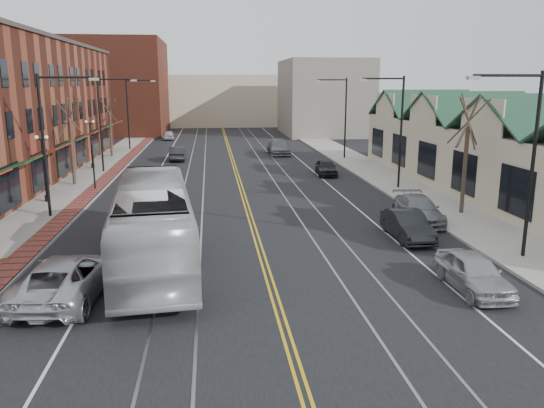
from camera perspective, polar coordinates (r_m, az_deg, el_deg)
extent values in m
plane|color=black|center=(16.99, 1.53, -13.87)|extent=(160.00, 160.00, 0.00)
cube|color=gray|center=(37.14, -21.81, 0.19)|extent=(4.00, 120.00, 0.15)
cube|color=gray|center=(38.53, 15.11, 1.11)|extent=(4.00, 120.00, 0.15)
cube|color=beige|center=(40.77, 23.18, 4.32)|extent=(8.00, 36.00, 4.60)
cube|color=maroon|center=(86.13, -16.24, 11.97)|extent=(14.00, 18.00, 14.00)
cube|color=beige|center=(100.09, -5.50, 11.04)|extent=(22.00, 14.00, 9.00)
cube|color=slate|center=(81.87, 5.58, 11.33)|extent=(12.00, 16.00, 11.00)
cylinder|color=black|center=(32.57, -23.34, 5.68)|extent=(0.16, 0.16, 8.00)
cylinder|color=black|center=(31.98, -21.32, 12.58)|extent=(3.00, 0.12, 0.12)
cube|color=#999999|center=(31.65, -18.61, 12.61)|extent=(0.50, 0.25, 0.15)
cylinder|color=black|center=(48.05, -17.99, 8.10)|extent=(0.16, 0.16, 8.00)
cylinder|color=black|center=(47.66, -16.50, 12.74)|extent=(3.00, 0.12, 0.12)
cube|color=#999999|center=(47.43, -14.66, 12.73)|extent=(0.50, 0.25, 0.15)
cylinder|color=black|center=(63.79, -15.24, 9.31)|extent=(0.16, 0.16, 8.00)
cylinder|color=black|center=(63.49, -14.07, 12.79)|extent=(3.00, 0.12, 0.12)
cube|color=#999999|center=(63.33, -12.69, 12.77)|extent=(0.50, 0.25, 0.15)
cylinder|color=black|center=(25.32, 26.22, 3.63)|extent=(0.16, 0.16, 8.00)
cylinder|color=black|center=(24.30, 24.08, 12.52)|extent=(3.00, 0.12, 0.12)
cube|color=#999999|center=(23.58, 20.84, 12.57)|extent=(0.50, 0.25, 0.15)
cylinder|color=black|center=(39.62, 13.71, 7.47)|extent=(0.16, 0.16, 8.00)
cylinder|color=black|center=(38.97, 11.89, 13.07)|extent=(3.00, 0.12, 0.12)
cube|color=#999999|center=(38.53, 9.71, 13.02)|extent=(0.50, 0.25, 0.15)
cylinder|color=black|center=(54.86, 7.91, 9.12)|extent=(0.16, 0.16, 8.00)
cylinder|color=black|center=(54.40, 6.47, 13.13)|extent=(3.00, 0.12, 0.12)
cube|color=#999999|center=(54.08, 4.88, 13.06)|extent=(0.50, 0.25, 0.15)
cylinder|color=black|center=(37.30, -23.03, 0.57)|extent=(0.28, 0.28, 0.40)
cylinder|color=black|center=(36.99, -23.27, 3.30)|extent=(0.14, 0.14, 4.00)
cube|color=black|center=(36.75, -23.55, 6.37)|extent=(0.60, 0.06, 0.06)
sphere|color=white|center=(36.82, -24.02, 6.57)|extent=(0.24, 0.24, 0.24)
sphere|color=white|center=(36.65, -23.12, 6.63)|extent=(0.24, 0.24, 0.24)
cylinder|color=black|center=(50.68, -18.71, 3.93)|extent=(0.28, 0.28, 0.40)
cylinder|color=black|center=(50.45, -18.85, 5.95)|extent=(0.14, 0.14, 4.00)
cube|color=black|center=(50.27, -19.02, 8.21)|extent=(0.60, 0.06, 0.06)
sphere|color=white|center=(50.32, -19.37, 8.36)|extent=(0.24, 0.24, 0.24)
sphere|color=white|center=(50.20, -18.70, 8.40)|extent=(0.24, 0.24, 0.24)
cylinder|color=#382B21|center=(42.59, -20.70, 5.26)|extent=(0.24, 0.24, 4.90)
cylinder|color=#382B21|center=(42.36, -20.97, 8.67)|extent=(0.58, 1.37, 2.90)
cylinder|color=#382B21|center=(42.36, -20.97, 8.67)|extent=(1.60, 0.66, 2.78)
cylinder|color=#382B21|center=(42.36, -20.97, 8.67)|extent=(0.53, 1.23, 2.96)
cylinder|color=#382B21|center=(42.36, -20.97, 8.67)|extent=(1.69, 1.03, 2.64)
cylinder|color=#382B21|center=(42.36, -20.97, 8.67)|extent=(1.78, 1.29, 2.48)
cylinder|color=#382B21|center=(58.17, -16.97, 7.19)|extent=(0.24, 0.24, 4.55)
cylinder|color=#382B21|center=(58.01, -17.12, 9.52)|extent=(0.55, 1.28, 2.69)
cylinder|color=#382B21|center=(58.01, -17.12, 9.52)|extent=(1.49, 0.62, 2.58)
cylinder|color=#382B21|center=(58.01, -17.12, 9.52)|extent=(0.50, 1.15, 2.75)
cylinder|color=#382B21|center=(58.01, -17.12, 9.52)|extent=(1.57, 0.97, 2.45)
cylinder|color=#382B21|center=(58.01, -17.12, 9.52)|extent=(1.66, 1.20, 2.30)
cylinder|color=#382B21|center=(32.88, 20.01, 3.59)|extent=(0.24, 0.24, 5.25)
cylinder|color=#382B21|center=(32.59, 20.38, 8.32)|extent=(0.61, 1.46, 3.10)
cylinder|color=#382B21|center=(32.59, 20.38, 8.32)|extent=(1.70, 0.70, 2.97)
cylinder|color=#382B21|center=(32.59, 20.38, 8.32)|extent=(0.56, 1.31, 3.17)
cylinder|color=#382B21|center=(32.59, 20.38, 8.32)|extent=(1.80, 1.10, 2.82)
cylinder|color=#382B21|center=(32.59, 20.38, 8.32)|extent=(1.90, 1.37, 2.65)
cylinder|color=#592D19|center=(25.82, -26.85, -5.41)|extent=(0.60, 0.60, 0.02)
cylinder|color=black|center=(40.34, -18.65, 3.81)|extent=(0.12, 0.12, 3.20)
imported|color=black|center=(40.12, -18.83, 6.28)|extent=(0.18, 0.15, 0.90)
imported|color=#B8B8BA|center=(23.25, -12.67, -2.01)|extent=(4.26, 13.13, 3.59)
imported|color=#B2B5BA|center=(20.64, -21.32, -7.43)|extent=(3.08, 5.89, 1.58)
imported|color=#A2A5A9|center=(21.42, 20.84, -6.89)|extent=(1.68, 4.15, 1.41)
imported|color=black|center=(27.35, 14.35, -2.22)|extent=(1.51, 4.30, 1.42)
imported|color=slate|center=(30.80, 15.45, -0.58)|extent=(2.41, 5.10, 1.44)
imported|color=black|center=(45.15, 5.84, 3.93)|extent=(1.85, 4.02, 1.33)
imported|color=black|center=(54.45, -10.12, 5.37)|extent=(1.53, 4.29, 1.41)
imported|color=slate|center=(58.20, 0.72, 6.11)|extent=(2.24, 5.38, 1.55)
imported|color=#B9BAC1|center=(74.70, -11.07, 7.28)|extent=(1.83, 3.91, 1.29)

